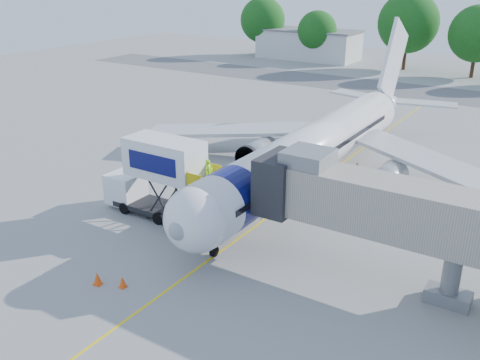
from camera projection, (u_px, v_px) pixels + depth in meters
The scene contains 14 objects.
ground at pixel (291, 201), 38.49m from camera, with size 160.00×160.00×0.00m, color gray.
guidance_line at pixel (291, 201), 38.49m from camera, with size 0.15×70.00×0.01m, color yellow.
taxiway_strip at pixel (437, 94), 71.31m from camera, with size 120.00×10.00×0.01m, color #59595B.
aircraft at pixel (317, 147), 40.63m from camera, with size 34.17×37.73×11.35m.
jet_bridge at pixel (368, 204), 27.39m from camera, with size 13.90×3.20×6.60m.
catering_hiloader at pixel (158, 178), 35.16m from camera, with size 8.53×2.44×5.50m.
ground_tug at pixel (124, 315), 24.63m from camera, with size 3.48×1.91×1.36m.
safety_cone_a at pixel (123, 282), 27.93m from camera, with size 0.41×0.41×0.65m.
safety_cone_b at pixel (97, 279), 28.17m from camera, with size 0.46×0.46×0.73m.
outbuilding_left at pixel (308, 44), 98.51m from camera, with size 18.40×8.40×5.30m.
tree_a at pixel (263, 20), 101.21m from camera, with size 8.43×8.43×10.75m.
tree_b at pixel (317, 31), 94.55m from camera, with size 6.94×6.94×8.85m.
tree_c at pixel (408, 23), 85.93m from camera, with size 9.69×9.69×12.35m.
tree_d at pixel (478, 34), 79.71m from camera, with size 8.47×8.47×10.80m.
Camera 1 is at (16.03, -31.59, 15.55)m, focal length 40.00 mm.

